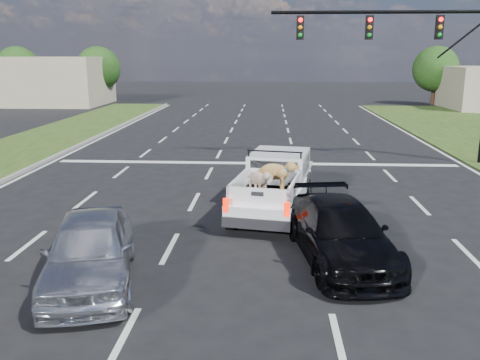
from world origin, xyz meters
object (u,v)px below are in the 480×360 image
(pickup_truck, at_px, (274,183))
(black_coupe, at_px, (340,232))
(traffic_signal, at_px, (432,50))
(silver_sedan, at_px, (90,250))

(pickup_truck, distance_m, black_coupe, 3.95)
(traffic_signal, xyz_separation_m, pickup_truck, (-6.44, -7.30, -3.88))
(traffic_signal, height_order, black_coupe, traffic_signal)
(traffic_signal, relative_size, silver_sedan, 2.18)
(silver_sedan, distance_m, black_coupe, 5.38)
(pickup_truck, distance_m, silver_sedan, 6.37)
(pickup_truck, height_order, silver_sedan, pickup_truck)
(pickup_truck, relative_size, silver_sedan, 1.21)
(black_coupe, bearing_deg, traffic_signal, 56.46)
(traffic_signal, bearing_deg, black_coupe, -114.47)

